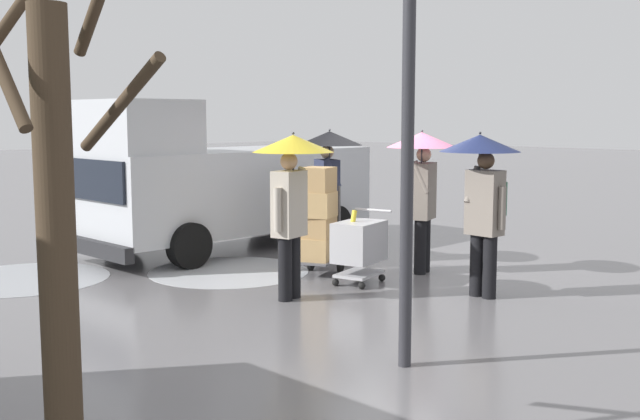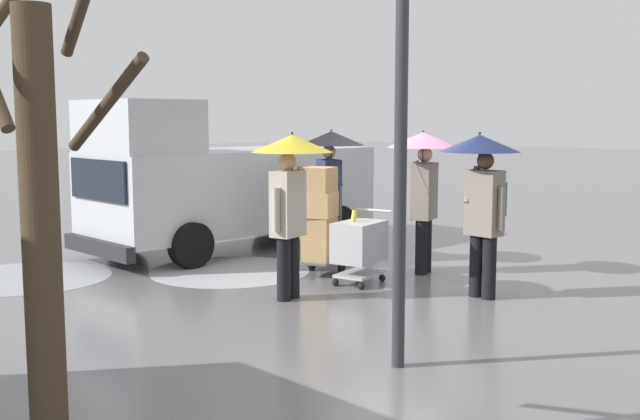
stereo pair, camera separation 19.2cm
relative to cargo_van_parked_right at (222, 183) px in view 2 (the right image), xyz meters
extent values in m
plane|color=slate|center=(-3.32, -0.42, -1.18)|extent=(90.00, 90.00, 0.00)
cylinder|color=#999BA0|center=(0.21, 3.50, -1.18)|extent=(2.43, 2.43, 0.01)
cylinder|color=#ADAFB5|center=(-1.56, 1.12, -1.18)|extent=(2.43, 2.43, 0.01)
cube|color=#B7BABF|center=(-0.01, -0.26, -0.12)|extent=(2.13, 5.26, 1.40)
cube|color=#B7BABF|center=(0.05, 1.64, 1.00)|extent=(1.88, 1.46, 0.84)
cube|color=black|center=(0.08, 2.36, 0.20)|extent=(1.66, 0.11, 0.63)
cube|color=#232326|center=(0.08, 2.40, -0.86)|extent=(1.96, 0.22, 0.24)
cylinder|color=black|center=(-0.94, 1.38, -0.82)|extent=(0.26, 0.73, 0.72)
cylinder|color=black|center=(1.02, 1.32, -0.82)|extent=(0.26, 0.73, 0.72)
cylinder|color=black|center=(-1.04, -1.84, -0.82)|extent=(0.26, 0.73, 0.72)
cylinder|color=black|center=(0.92, -1.91, -0.82)|extent=(0.26, 0.73, 0.72)
cube|color=#B2B2B7|center=(-3.55, 0.42, -0.58)|extent=(0.66, 0.85, 0.56)
cube|color=#B2B2B7|center=(-3.55, 0.42, -1.04)|extent=(0.60, 0.76, 0.04)
cylinder|color=#B2B2B7|center=(-3.47, 0.00, -0.18)|extent=(0.58, 0.15, 0.04)
sphere|color=black|center=(-3.82, 0.67, -1.13)|extent=(0.10, 0.10, 0.10)
sphere|color=black|center=(-3.41, 0.76, -1.13)|extent=(0.10, 0.10, 0.10)
sphere|color=black|center=(-3.69, 0.08, -1.13)|extent=(0.10, 0.10, 0.10)
sphere|color=black|center=(-3.29, 0.16, -1.13)|extent=(0.10, 0.10, 0.10)
cylinder|color=yellow|center=(-3.49, 0.53, -0.48)|extent=(0.13, 0.29, 0.69)
cube|color=#515156|center=(-2.75, 0.40, -0.96)|extent=(0.66, 0.73, 0.03)
cylinder|color=#515156|center=(-2.85, 0.04, -0.41)|extent=(0.04, 0.04, 1.10)
cylinder|color=#515156|center=(-2.44, 0.20, -0.41)|extent=(0.04, 0.04, 1.10)
cylinder|color=black|center=(-2.87, 0.04, -1.08)|extent=(0.12, 0.20, 0.20)
cylinder|color=black|center=(-2.42, 0.21, -1.08)|extent=(0.12, 0.20, 0.20)
cube|color=tan|center=(-2.75, 0.40, -0.78)|extent=(0.54, 0.57, 0.33)
cube|color=#A37F51|center=(-2.75, 0.40, -0.46)|extent=(0.54, 0.52, 0.31)
cube|color=tan|center=(-2.75, 0.40, -0.12)|extent=(0.59, 0.59, 0.37)
cube|color=#A37F51|center=(-2.75, 0.40, 0.25)|extent=(0.53, 0.53, 0.36)
cylinder|color=black|center=(-5.35, -0.07, -0.77)|extent=(0.18, 0.18, 0.82)
cylinder|color=black|center=(-5.15, -0.08, -0.77)|extent=(0.18, 0.18, 0.82)
cube|color=slate|center=(-5.25, -0.07, 0.06)|extent=(0.46, 0.31, 0.84)
sphere|color=brown|center=(-5.25, -0.07, 0.60)|extent=(0.22, 0.22, 0.22)
cylinder|color=slate|center=(-5.51, -0.06, 0.01)|extent=(0.10, 0.10, 0.55)
cylinder|color=slate|center=(-5.07, -0.06, 0.28)|extent=(0.12, 0.31, 0.50)
cylinder|color=#333338|center=(-5.15, -0.08, 0.44)|extent=(0.02, 0.02, 0.86)
cone|color=navy|center=(-5.15, -0.08, 0.82)|extent=(1.04, 1.04, 0.22)
sphere|color=#333338|center=(-5.15, -0.08, 0.95)|extent=(0.04, 0.04, 0.04)
cube|color=#33664C|center=(-5.26, -0.27, 0.10)|extent=(0.31, 0.18, 0.44)
cylinder|color=black|center=(-2.04, -0.50, -0.77)|extent=(0.18, 0.18, 0.82)
cylinder|color=black|center=(-2.22, -0.42, -0.77)|extent=(0.18, 0.18, 0.82)
cube|color=#282D47|center=(-2.13, -0.46, 0.06)|extent=(0.52, 0.44, 0.84)
sphere|color=beige|center=(-2.13, -0.46, 0.60)|extent=(0.22, 0.22, 0.22)
cylinder|color=#282D47|center=(-1.90, -0.57, 0.01)|extent=(0.10, 0.10, 0.55)
cylinder|color=#282D47|center=(-2.30, -0.40, 0.28)|extent=(0.22, 0.32, 0.50)
cylinder|color=#333338|center=(-2.22, -0.42, 0.44)|extent=(0.02, 0.02, 0.86)
cone|color=black|center=(-2.22, -0.42, 0.82)|extent=(1.04, 1.04, 0.22)
sphere|color=#333338|center=(-2.22, -0.42, 0.95)|extent=(0.04, 0.04, 0.04)
cylinder|color=black|center=(-3.73, -0.90, -0.77)|extent=(0.18, 0.18, 0.82)
cylinder|color=black|center=(-3.79, -0.71, -0.77)|extent=(0.18, 0.18, 0.82)
cube|color=slate|center=(-3.76, -0.80, 0.06)|extent=(0.40, 0.50, 0.84)
sphere|color=beige|center=(-3.76, -0.80, 0.60)|extent=(0.22, 0.22, 0.22)
cylinder|color=slate|center=(-3.68, -1.05, 0.01)|extent=(0.10, 0.10, 0.55)
cylinder|color=slate|center=(-3.84, -0.64, 0.28)|extent=(0.32, 0.19, 0.50)
cylinder|color=#333338|center=(-3.79, -0.71, 0.44)|extent=(0.02, 0.02, 0.86)
cone|color=#E0668E|center=(-3.79, -0.71, 0.82)|extent=(1.04, 1.04, 0.22)
sphere|color=#333338|center=(-3.79, -0.71, 0.95)|extent=(0.04, 0.04, 0.04)
cylinder|color=black|center=(-3.51, 1.83, -0.77)|extent=(0.18, 0.18, 0.82)
cylinder|color=black|center=(-3.47, 1.64, -0.77)|extent=(0.18, 0.18, 0.82)
cube|color=#B2A899|center=(-3.49, 1.73, 0.06)|extent=(0.36, 0.49, 0.84)
sphere|color=tan|center=(-3.49, 1.73, 0.60)|extent=(0.22, 0.22, 0.22)
cylinder|color=#B2A899|center=(-3.55, 1.99, 0.01)|extent=(0.10, 0.10, 0.55)
cylinder|color=#B2A899|center=(-3.44, 1.56, 0.28)|extent=(0.32, 0.16, 0.50)
cylinder|color=#333338|center=(-3.47, 1.64, 0.44)|extent=(0.02, 0.02, 0.86)
cone|color=yellow|center=(-3.47, 1.64, 0.82)|extent=(1.04, 1.04, 0.22)
sphere|color=#333338|center=(-3.47, 1.64, 0.95)|extent=(0.04, 0.04, 0.04)
cylinder|color=#423323|center=(-5.96, 6.21, 0.33)|extent=(0.24, 0.24, 3.02)
cylinder|color=#423323|center=(-5.97, 5.73, 1.24)|extent=(1.00, 0.11, 0.64)
cylinder|color=#2D2D33|center=(-6.17, 2.86, 0.62)|extent=(0.12, 0.12, 3.60)
camera|label=1|loc=(-10.36, 8.52, 1.17)|focal=42.94mm
camera|label=2|loc=(-10.50, 8.39, 1.17)|focal=42.94mm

